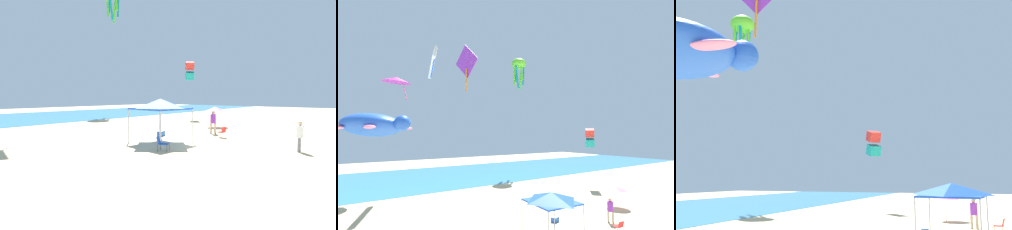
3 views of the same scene
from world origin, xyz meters
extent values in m
cylinder|color=#B7B7BC|center=(-3.15, 2.44, 1.09)|extent=(0.07, 0.07, 2.18)
cylinder|color=#B7B7BC|center=(-0.25, 2.16, 1.09)|extent=(0.07, 0.07, 2.18)
cylinder|color=#B7B7BC|center=(-2.86, 5.42, 1.09)|extent=(0.07, 0.07, 2.18)
cylinder|color=#B7B7BC|center=(0.04, 5.14, 1.09)|extent=(0.07, 0.07, 2.18)
cube|color=blue|center=(-1.55, 3.79, 2.23)|extent=(3.26, 3.33, 0.10)
pyramid|color=blue|center=(-1.55, 3.79, 2.57)|extent=(3.20, 3.27, 0.60)
cylinder|color=silver|center=(8.09, 5.07, 0.99)|extent=(0.08, 0.08, 1.97)
cone|color=pink|center=(8.08, 5.05, 1.78)|extent=(2.04, 2.04, 0.48)
cylinder|color=black|center=(3.00, 1.85, 0.20)|extent=(0.02, 0.02, 0.40)
cylinder|color=black|center=(2.49, 1.94, 0.20)|extent=(0.02, 0.02, 0.40)
cylinder|color=black|center=(2.91, 1.34, 0.20)|extent=(0.02, 0.02, 0.40)
cylinder|color=black|center=(2.40, 1.43, 0.20)|extent=(0.02, 0.02, 0.40)
cube|color=red|center=(2.70, 1.64, 0.40)|extent=(0.60, 0.60, 0.03)
cube|color=red|center=(2.65, 1.35, 0.61)|extent=(0.51, 0.22, 0.41)
cube|color=white|center=(0.46, 5.50, 0.38)|extent=(0.69, 0.54, 0.04)
cylinder|color=#C6B28C|center=(3.90, 3.13, 0.43)|extent=(0.17, 0.17, 0.85)
cylinder|color=#C6B28C|center=(4.02, 2.82, 0.43)|extent=(0.17, 0.17, 0.85)
cylinder|color=purple|center=(3.96, 2.98, 1.22)|extent=(0.44, 0.44, 0.74)
sphere|color=tan|center=(3.96, 2.98, 1.73)|extent=(0.28, 0.28, 0.28)
cube|color=red|center=(14.13, 12.29, 7.11)|extent=(1.70, 1.68, 1.23)
cube|color=teal|center=(14.13, 12.29, 5.79)|extent=(1.70, 1.68, 1.23)
cylinder|color=orange|center=(-3.21, 14.58, 12.62)|extent=(0.13, 0.13, 2.51)
ellipsoid|color=#66D82D|center=(13.63, 27.73, 20.71)|extent=(2.73, 2.73, 1.99)
cylinder|color=#66D82D|center=(13.66, 26.84, 18.71)|extent=(0.33, 0.61, 2.91)
cylinder|color=teal|center=(14.41, 27.31, 18.31)|extent=(0.65, 0.50, 3.72)
cylinder|color=#66D82D|center=(14.38, 28.19, 17.90)|extent=(0.70, 0.56, 4.52)
cylinder|color=teal|center=(13.61, 28.61, 18.71)|extent=(0.33, 0.61, 2.91)
cylinder|color=#66D82D|center=(12.86, 28.15, 18.31)|extent=(0.65, 0.50, 3.72)
cylinder|color=teal|center=(12.88, 27.26, 17.90)|extent=(0.70, 0.56, 4.52)
sphere|color=blue|center=(-10.10, 10.44, 7.66)|extent=(1.17, 1.17, 1.17)
ellipsoid|color=pink|center=(-9.83, 12.55, 7.34)|extent=(1.87, 0.88, 0.26)
ellipsoid|color=pink|center=(-12.22, 10.16, 7.34)|extent=(0.88, 1.88, 0.26)
camera|label=1|loc=(-13.70, -6.86, 3.03)|focal=26.54mm
camera|label=2|loc=(-13.37, -8.31, 6.76)|focal=25.24mm
camera|label=3|loc=(-21.77, 2.06, 3.12)|focal=41.01mm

